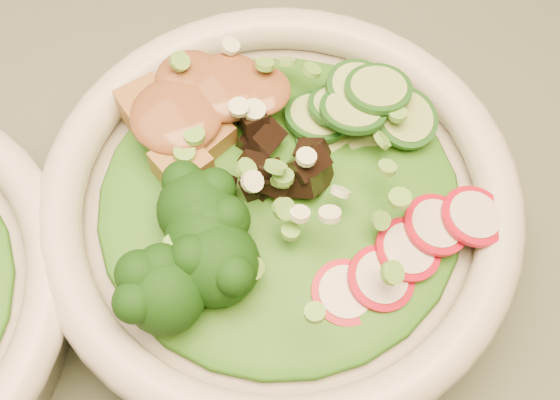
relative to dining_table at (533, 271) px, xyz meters
name	(u,v)px	position (x,y,z in m)	size (l,w,h in m)	color
dining_table	(533,271)	(0.00, 0.00, 0.00)	(1.20, 0.80, 0.75)	black
salad_bowl	(280,216)	(-0.19, 0.05, 0.15)	(0.27, 0.27, 0.07)	beige
lettuce_bed	(280,199)	(-0.19, 0.05, 0.17)	(0.20, 0.20, 0.02)	#165612
broccoli_florets	(198,265)	(-0.25, 0.03, 0.19)	(0.08, 0.07, 0.04)	black
radish_slices	(375,270)	(-0.16, -0.01, 0.18)	(0.11, 0.04, 0.02)	#A20C21
cucumber_slices	(361,118)	(-0.13, 0.08, 0.19)	(0.07, 0.07, 0.04)	#A2C86F
mushroom_heap	(264,173)	(-0.19, 0.07, 0.19)	(0.07, 0.07, 0.04)	black
tofu_cubes	(202,119)	(-0.21, 0.11, 0.19)	(0.09, 0.06, 0.04)	brown
peanut_sauce	(200,106)	(-0.21, 0.11, 0.20)	(0.07, 0.06, 0.02)	brown
scallion_garnish	(280,178)	(-0.19, 0.05, 0.20)	(0.19, 0.19, 0.02)	#61A43A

